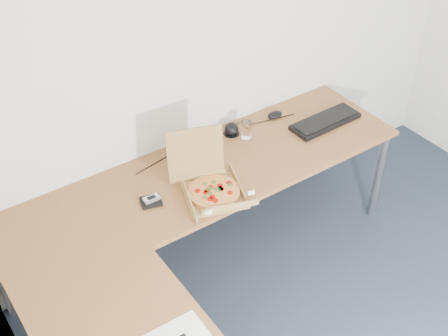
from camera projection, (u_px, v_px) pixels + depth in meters
desk at (198, 242)px, 3.07m from camera, size 2.50×2.20×0.73m
pizza_box at (212, 188)px, 3.30m from camera, size 0.32×0.38×0.33m
drinking_glass at (246, 129)px, 3.71m from camera, size 0.07×0.07×0.12m
keyboard at (325, 122)px, 3.86m from camera, size 0.49×0.18×0.03m
mouse at (275, 115)px, 3.91m from camera, size 0.12×0.08×0.04m
wallet at (151, 201)px, 3.26m from camera, size 0.13×0.12×0.02m
phone at (151, 199)px, 3.25m from camera, size 0.09×0.05×0.02m
dome_speaker at (231, 128)px, 3.75m from camera, size 0.10×0.10×0.08m
cable_bundle at (213, 140)px, 3.72m from camera, size 0.56×0.12×0.01m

